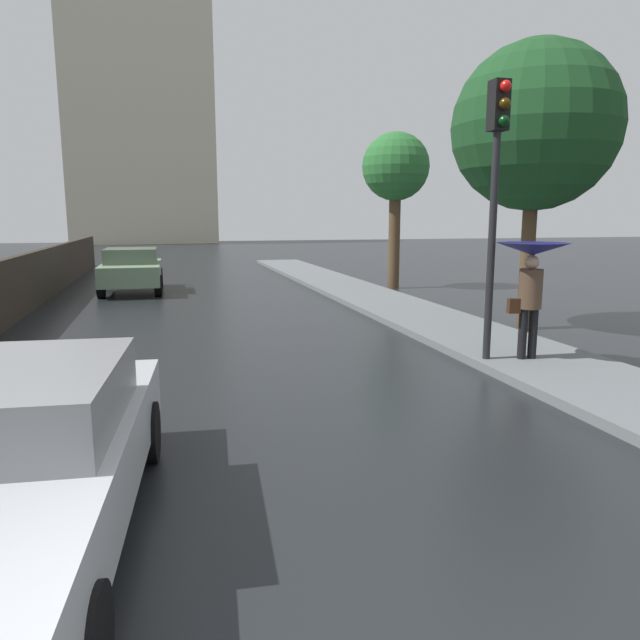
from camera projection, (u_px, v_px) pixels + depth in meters
car_silver_near_kerb at (6, 460)px, 4.27m from camera, size 2.13×4.71×1.33m
car_green_mid_road at (132, 269)px, 19.18m from camera, size 1.92×3.95×1.43m
pedestrian_with_umbrella_near at (532, 266)px, 9.42m from camera, size 1.14×1.14×1.88m
traffic_light at (496, 170)px, 9.14m from camera, size 0.26×0.39×4.34m
street_tree_near at (396, 170)px, 19.71m from camera, size 2.25×2.25×5.22m
street_tree_mid at (535, 128)px, 12.23m from camera, size 3.45×3.45×6.00m
distant_tower at (138, 121)px, 54.41m from camera, size 13.67×8.30×22.37m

